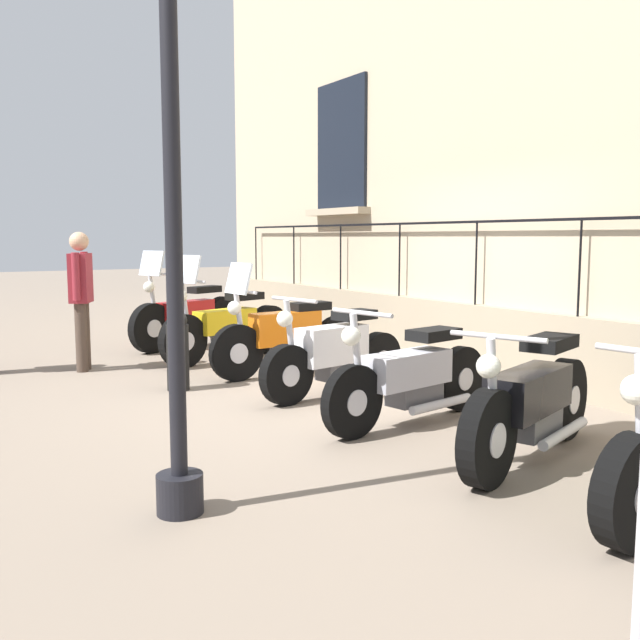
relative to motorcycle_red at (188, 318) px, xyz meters
The scene contains 11 objects.
ground_plane 3.88m from the motorcycle_red, 93.24° to the left, with size 60.00×60.00×0.00m, color gray.
building_facade 5.34m from the motorcycle_red, 123.03° to the left, with size 0.82×13.84×6.57m.
motorcycle_red is the anchor object (origin of this frame).
motorcycle_yellow 1.34m from the motorcycle_red, 91.66° to the left, with size 2.13×0.91×1.42m.
motorcycle_orange 2.64m from the motorcycle_red, 95.47° to the left, with size 2.10×0.56×1.35m.
motorcycle_white 3.87m from the motorcycle_red, 91.95° to the left, with size 1.91×0.67×1.05m.
motorcycle_silver 5.16m from the motorcycle_red, 91.09° to the left, with size 2.04×0.67×1.05m.
motorcycle_black 6.44m from the motorcycle_red, 91.83° to the left, with size 2.04×0.97×1.01m.
bollard 3.02m from the motorcycle_red, 67.10° to the left, with size 0.24×0.24×0.87m.
pedestrian_walking 2.16m from the motorcycle_red, 31.69° to the left, with size 0.36×0.49×1.70m.
distant_building 9.66m from the motorcycle_red, 141.37° to the right, with size 3.48×5.66×9.15m.
Camera 1 is at (3.96, 6.07, 1.64)m, focal length 39.42 mm.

